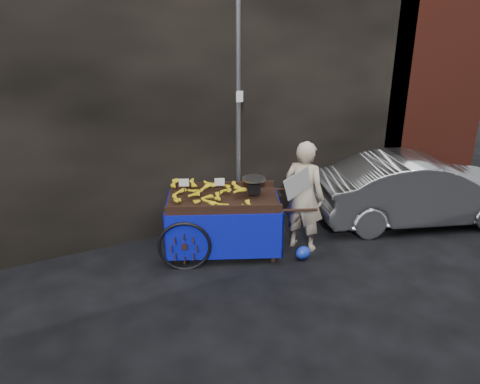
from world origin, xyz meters
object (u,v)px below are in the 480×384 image
banana_cart (220,204)px  plastic_bag (303,253)px  parked_car (419,190)px  vendor (304,196)px

banana_cart → plastic_bag: 1.55m
banana_cart → parked_car: banana_cart is taller
banana_cart → parked_car: size_ratio=0.70×
vendor → parked_car: vendor is taller
plastic_bag → parked_car: (2.73, 0.25, 0.52)m
vendor → plastic_bag: 0.91m
plastic_bag → parked_car: parked_car is taller
banana_cart → plastic_bag: bearing=-16.7°
plastic_bag → parked_car: 2.79m
vendor → parked_car: (2.52, -0.10, -0.29)m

